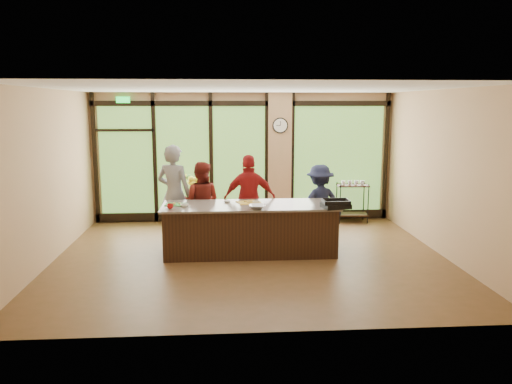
{
  "coord_description": "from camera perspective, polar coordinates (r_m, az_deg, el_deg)",
  "views": [
    {
      "loc": [
        -0.51,
        -8.64,
        2.73
      ],
      "look_at": [
        0.12,
        0.4,
        1.13
      ],
      "focal_mm": 35.0,
      "sensor_mm": 36.0,
      "label": 1
    }
  ],
  "objects": [
    {
      "name": "floor",
      "position": [
        9.08,
        -0.58,
        -7.51
      ],
      "size": [
        7.0,
        7.0,
        0.0
      ],
      "primitive_type": "plane",
      "color": "#50381C",
      "rests_on": "ground"
    },
    {
      "name": "cutting_board_center",
      "position": [
        9.25,
        -0.67,
        -1.26
      ],
      "size": [
        0.41,
        0.31,
        0.01
      ],
      "primitive_type": "cube",
      "rotation": [
        0.0,
        0.0,
        0.02
      ],
      "color": "gold",
      "rests_on": "countertop"
    },
    {
      "name": "cook_midright",
      "position": [
        9.84,
        -0.74,
        -0.84
      ],
      "size": [
        1.04,
        0.45,
        1.76
      ],
      "primitive_type": "imported",
      "rotation": [
        0.0,
        0.0,
        3.16
      ],
      "color": "maroon",
      "rests_on": "floor"
    },
    {
      "name": "window_wall",
      "position": [
        11.69,
        -0.65,
        3.43
      ],
      "size": [
        6.9,
        0.12,
        3.0
      ],
      "color": "tan",
      "rests_on": "floor"
    },
    {
      "name": "cutting_board_left",
      "position": [
        9.23,
        -9.17,
        -1.41
      ],
      "size": [
        0.4,
        0.31,
        0.01
      ],
      "primitive_type": "cube",
      "rotation": [
        0.0,
        0.0,
        -0.09
      ],
      "color": "#318834",
      "rests_on": "countertop"
    },
    {
      "name": "bar_cart",
      "position": [
        11.86,
        10.95,
        -0.59
      ],
      "size": [
        0.74,
        0.45,
        0.98
      ],
      "rotation": [
        0.0,
        0.0,
        -0.06
      ],
      "color": "black",
      "rests_on": "floor"
    },
    {
      "name": "roasting_pan",
      "position": [
        8.94,
        9.11,
        -1.55
      ],
      "size": [
        0.52,
        0.44,
        0.08
      ],
      "primitive_type": "cube",
      "rotation": [
        0.0,
        0.0,
        0.2
      ],
      "color": "black",
      "rests_on": "countertop"
    },
    {
      "name": "flower_vase",
      "position": [
        11.36,
        -7.07,
        0.33
      ],
      "size": [
        0.27,
        0.27,
        0.26
      ],
      "primitive_type": "imported",
      "rotation": [
        0.0,
        0.0,
        0.09
      ],
      "color": "olive",
      "rests_on": "flower_stand"
    },
    {
      "name": "flower_stand",
      "position": [
        11.45,
        -7.02,
        -2.06
      ],
      "size": [
        0.38,
        0.38,
        0.71
      ],
      "primitive_type": "cube",
      "rotation": [
        0.0,
        0.0,
        0.07
      ],
      "color": "black",
      "rests_on": "floor"
    },
    {
      "name": "cook_midleft",
      "position": [
        9.99,
        -6.31,
        -1.16
      ],
      "size": [
        0.89,
        0.76,
        1.62
      ],
      "primitive_type": "imported",
      "rotation": [
        0.0,
        0.0,
        2.94
      ],
      "color": "maroon",
      "rests_on": "floor"
    },
    {
      "name": "wall_clock",
      "position": [
        11.6,
        2.79,
        7.61
      ],
      "size": [
        0.36,
        0.04,
        0.36
      ],
      "color": "black",
      "rests_on": "window_wall"
    },
    {
      "name": "cook_left",
      "position": [
        9.95,
        -9.33,
        -0.26
      ],
      "size": [
        0.85,
        0.72,
        1.97
      ],
      "primitive_type": "imported",
      "rotation": [
        0.0,
        0.0,
        2.72
      ],
      "color": "gray",
      "rests_on": "floor"
    },
    {
      "name": "right_wall",
      "position": [
        9.6,
        20.75,
        1.98
      ],
      "size": [
        0.0,
        6.0,
        6.0
      ],
      "primitive_type": "plane",
      "rotation": [
        1.57,
        0.0,
        -1.57
      ],
      "color": "tan",
      "rests_on": "floor"
    },
    {
      "name": "ceiling",
      "position": [
        8.66,
        -0.61,
        11.78
      ],
      "size": [
        7.0,
        7.0,
        0.0
      ],
      "primitive_type": "plane",
      "rotation": [
        3.14,
        0.0,
        0.0
      ],
      "color": "white",
      "rests_on": "back_wall"
    },
    {
      "name": "cook_right",
      "position": [
        10.11,
        7.28,
        -1.24
      ],
      "size": [
        1.11,
        0.8,
        1.55
      ],
      "primitive_type": "imported",
      "rotation": [
        0.0,
        0.0,
        3.38
      ],
      "color": "#191D37",
      "rests_on": "floor"
    },
    {
      "name": "countertop",
      "position": [
        9.14,
        -0.7,
        -1.56
      ],
      "size": [
        3.2,
        1.1,
        0.04
      ],
      "primitive_type": "cube",
      "color": "slate",
      "rests_on": "island_base"
    },
    {
      "name": "prep_bowl_near",
      "position": [
        9.04,
        -8.19,
        -1.51
      ],
      "size": [
        0.18,
        0.18,
        0.05
      ],
      "primitive_type": "imported",
      "rotation": [
        0.0,
        0.0,
        0.31
      ],
      "color": "white",
      "rests_on": "countertop"
    },
    {
      "name": "island_base",
      "position": [
        9.24,
        -0.69,
        -4.35
      ],
      "size": [
        3.1,
        1.0,
        0.88
      ],
      "primitive_type": "cube",
      "color": "black",
      "rests_on": "floor"
    },
    {
      "name": "prep_bowl_mid",
      "position": [
        9.23,
        0.01,
        -1.18
      ],
      "size": [
        0.18,
        0.18,
        0.04
      ],
      "primitive_type": "imported",
      "rotation": [
        0.0,
        0.0,
        -0.26
      ],
      "color": "white",
      "rests_on": "countertop"
    },
    {
      "name": "back_wall",
      "position": [
        11.72,
        -1.46,
        3.96
      ],
      "size": [
        7.0,
        0.0,
        7.0
      ],
      "primitive_type": "plane",
      "rotation": [
        1.57,
        0.0,
        0.0
      ],
      "color": "tan",
      "rests_on": "floor"
    },
    {
      "name": "mixing_bowl",
      "position": [
        8.75,
        0.13,
        -1.71
      ],
      "size": [
        0.34,
        0.34,
        0.07
      ],
      "primitive_type": "imported",
      "rotation": [
        0.0,
        0.0,
        -0.19
      ],
      "color": "silver",
      "rests_on": "countertop"
    },
    {
      "name": "left_wall",
      "position": [
        9.23,
        -22.86,
        1.54
      ],
      "size": [
        0.0,
        6.0,
        6.0
      ],
      "primitive_type": "plane",
      "rotation": [
        1.57,
        0.0,
        1.57
      ],
      "color": "tan",
      "rests_on": "floor"
    },
    {
      "name": "prep_bowl_far",
      "position": [
        9.35,
        -3.33,
        -1.09
      ],
      "size": [
        0.16,
        0.16,
        0.03
      ],
      "primitive_type": "imported",
      "rotation": [
        0.0,
        0.0,
        -0.41
      ],
      "color": "white",
      "rests_on": "countertop"
    },
    {
      "name": "cutting_board_right",
      "position": [
        9.34,
        -1.0,
        -1.15
      ],
      "size": [
        0.44,
        0.39,
        0.01
      ],
      "primitive_type": "cube",
      "rotation": [
        0.0,
        0.0,
        0.38
      ],
      "color": "gold",
      "rests_on": "countertop"
    },
    {
      "name": "red_ramekin",
      "position": [
        8.88,
        -9.78,
        -1.63
      ],
      "size": [
        0.13,
        0.13,
        0.09
      ],
      "primitive_type": "imported",
      "rotation": [
        0.0,
        0.0,
        0.18
      ],
      "color": "#AA1111",
      "rests_on": "countertop"
    }
  ]
}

